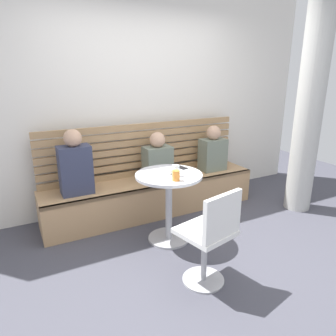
{
  "coord_description": "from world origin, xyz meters",
  "views": [
    {
      "loc": [
        -1.51,
        -2.1,
        1.72
      ],
      "look_at": [
        -0.07,
        0.66,
        0.75
      ],
      "focal_mm": 33.03,
      "sensor_mm": 36.0,
      "label": 1
    }
  ],
  "objects": [
    {
      "name": "phone_on_table",
      "position": [
        0.07,
        0.63,
        0.74
      ],
      "size": [
        0.1,
        0.15,
        0.01
      ],
      "primitive_type": "cube",
      "rotation": [
        0.0,
        0.0,
        0.19
      ],
      "color": "black",
      "rests_on": "cafe_table"
    },
    {
      "name": "back_wall",
      "position": [
        0.0,
        1.64,
        1.45
      ],
      "size": [
        5.2,
        0.1,
        2.9
      ],
      "primitive_type": "cube",
      "color": "silver",
      "rests_on": "ground"
    },
    {
      "name": "cup_tumbler_orange",
      "position": [
        -0.17,
        0.3,
        0.79
      ],
      "size": [
        0.07,
        0.07,
        0.1
      ],
      "primitive_type": "cylinder",
      "color": "orange",
      "rests_on": "cafe_table"
    },
    {
      "name": "cup_water_clear",
      "position": [
        -0.11,
        0.42,
        0.8
      ],
      "size": [
        0.07,
        0.07,
        0.11
      ],
      "primitive_type": "cylinder",
      "color": "white",
      "rests_on": "cafe_table"
    },
    {
      "name": "white_chair",
      "position": [
        -0.18,
        -0.3,
        0.46
      ],
      "size": [
        0.48,
        0.48,
        0.85
      ],
      "color": "#ADADB2",
      "rests_on": "ground"
    },
    {
      "name": "person_child_middle",
      "position": [
        0.07,
        1.2,
        0.7
      ],
      "size": [
        0.34,
        0.22,
        0.59
      ],
      "color": "slate",
      "rests_on": "booth_bench"
    },
    {
      "name": "concrete_pillar",
      "position": [
        1.75,
        0.45,
        1.4
      ],
      "size": [
        0.32,
        0.32,
        2.8
      ],
      "primitive_type": "cylinder",
      "color": "#B2B2AD",
      "rests_on": "ground"
    },
    {
      "name": "cafe_table",
      "position": [
        -0.14,
        0.51,
        0.52
      ],
      "size": [
        0.68,
        0.68,
        0.74
      ],
      "color": "#ADADB2",
      "rests_on": "ground"
    },
    {
      "name": "booth_bench",
      "position": [
        0.0,
        1.2,
        0.22
      ],
      "size": [
        2.7,
        0.52,
        0.44
      ],
      "color": "tan",
      "rests_on": "ground"
    },
    {
      "name": "person_child_left",
      "position": [
        0.89,
        1.2,
        0.71
      ],
      "size": [
        0.34,
        0.22,
        0.61
      ],
      "color": "slate",
      "rests_on": "booth_bench"
    },
    {
      "name": "ground",
      "position": [
        0.0,
        0.0,
        0.0
      ],
      "size": [
        8.0,
        8.0,
        0.0
      ],
      "primitive_type": "plane",
      "color": "#42424C"
    },
    {
      "name": "booth_backrest",
      "position": [
        0.0,
        1.44,
        0.78
      ],
      "size": [
        2.65,
        0.04,
        0.67
      ],
      "color": "#A68157",
      "rests_on": "booth_bench"
    },
    {
      "name": "cup_espresso_small",
      "position": [
        -0.15,
        0.49,
        0.77
      ],
      "size": [
        0.06,
        0.06,
        0.05
      ],
      "primitive_type": "cylinder",
      "color": "silver",
      "rests_on": "cafe_table"
    },
    {
      "name": "plate_small",
      "position": [
        -0.27,
        0.43,
        0.75
      ],
      "size": [
        0.17,
        0.17,
        0.01
      ],
      "primitive_type": "cylinder",
      "color": "white",
      "rests_on": "cafe_table"
    },
    {
      "name": "person_adult",
      "position": [
        -0.93,
        1.18,
        0.76
      ],
      "size": [
        0.34,
        0.22,
        0.71
      ],
      "color": "#333851",
      "rests_on": "booth_bench"
    }
  ]
}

